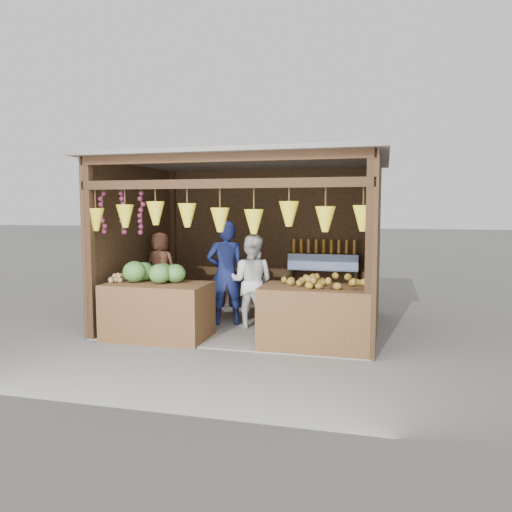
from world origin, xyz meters
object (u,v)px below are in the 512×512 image
Objects in this scene: counter_left at (158,311)px; woman_standing at (252,282)px; man_standing at (226,274)px; vendor_seated at (160,267)px; counter_right at (317,318)px.

woman_standing is (1.15, 0.95, 0.33)m from counter_left.
vendor_seated is (-1.26, 0.26, 0.04)m from man_standing.
woman_standing reaches higher than counter_left.
counter_right is 1.89m from man_standing.
man_standing is at bearing 175.67° from vendor_seated.
counter_right is 3.12m from vendor_seated.
counter_left is at bearing 120.99° from vendor_seated.
man_standing is (-1.59, 0.93, 0.43)m from counter_right.
man_standing is 0.45m from woman_standing.
man_standing is 1.29m from vendor_seated.
man_standing is (0.72, 0.99, 0.44)m from counter_left.
woman_standing is (0.43, -0.04, -0.11)m from man_standing.
vendor_seated is at bearing -6.99° from woman_standing.
counter_left is 1.53m from woman_standing.
counter_left is 0.98× the size of counter_right.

